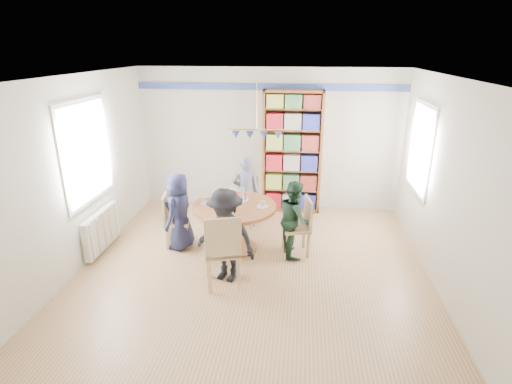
# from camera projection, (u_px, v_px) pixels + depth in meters

# --- Properties ---
(ground) EXTENTS (5.00, 5.00, 0.00)m
(ground) POSITION_uv_depth(u_px,v_px,m) (253.00, 269.00, 5.81)
(ground) COLOR tan
(room_shell) EXTENTS (5.00, 5.00, 5.00)m
(room_shell) POSITION_uv_depth(u_px,v_px,m) (243.00, 144.00, 6.08)
(room_shell) COLOR white
(room_shell) RESTS_ON ground
(radiator) EXTENTS (0.12, 1.00, 0.60)m
(radiator) POSITION_uv_depth(u_px,v_px,m) (102.00, 230.00, 6.23)
(radiator) COLOR silver
(radiator) RESTS_ON ground
(dining_table) EXTENTS (1.30, 1.30, 0.75)m
(dining_table) POSITION_uv_depth(u_px,v_px,m) (235.00, 217.00, 6.20)
(dining_table) COLOR #965A31
(dining_table) RESTS_ON ground
(chair_left) EXTENTS (0.45, 0.45, 0.87)m
(chair_left) POSITION_uv_depth(u_px,v_px,m) (172.00, 218.00, 6.35)
(chair_left) COLOR tan
(chair_left) RESTS_ON ground
(chair_right) EXTENTS (0.48, 0.48, 0.91)m
(chair_right) POSITION_uv_depth(u_px,v_px,m) (301.00, 224.00, 6.10)
(chair_right) COLOR tan
(chair_right) RESTS_ON ground
(chair_far) EXTENTS (0.45, 0.45, 0.89)m
(chair_far) POSITION_uv_depth(u_px,v_px,m) (246.00, 198.00, 7.16)
(chair_far) COLOR tan
(chair_far) RESTS_ON ground
(chair_near) EXTENTS (0.58, 0.58, 1.06)m
(chair_near) POSITION_uv_depth(u_px,v_px,m) (223.00, 248.00, 5.19)
(chair_near) COLOR tan
(chair_near) RESTS_ON ground
(person_left) EXTENTS (0.52, 0.68, 1.24)m
(person_left) POSITION_uv_depth(u_px,v_px,m) (179.00, 211.00, 6.24)
(person_left) COLOR #181B36
(person_left) RESTS_ON ground
(person_right) EXTENTS (0.56, 0.66, 1.19)m
(person_right) POSITION_uv_depth(u_px,v_px,m) (295.00, 219.00, 6.04)
(person_right) COLOR #1A3423
(person_right) RESTS_ON ground
(person_far) EXTENTS (0.53, 0.41, 1.29)m
(person_far) POSITION_uv_depth(u_px,v_px,m) (246.00, 192.00, 6.99)
(person_far) COLOR gray
(person_far) RESTS_ON ground
(person_near) EXTENTS (0.97, 0.74, 1.33)m
(person_near) POSITION_uv_depth(u_px,v_px,m) (226.00, 236.00, 5.34)
(person_near) COLOR black
(person_near) RESTS_ON ground
(bookshelf) EXTENTS (1.10, 0.33, 2.32)m
(bookshelf) POSITION_uv_depth(u_px,v_px,m) (292.00, 153.00, 7.55)
(bookshelf) COLOR brown
(bookshelf) RESTS_ON ground
(tableware) EXTENTS (1.05, 1.05, 0.28)m
(tableware) POSITION_uv_depth(u_px,v_px,m) (233.00, 201.00, 6.14)
(tableware) COLOR white
(tableware) RESTS_ON dining_table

